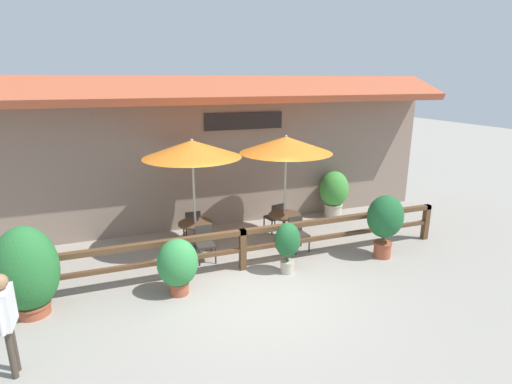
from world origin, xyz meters
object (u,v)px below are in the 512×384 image
Objects in this scene: patio_umbrella_near at (192,149)px; potted_plant_small_flowering at (385,220)px; pedestrian at (5,312)px; patio_umbrella_middle at (286,145)px; chair_middle_wallside at (275,216)px; potted_plant_tall_tropical at (288,243)px; chair_near_streetside at (205,242)px; potted_plant_entrance_palm at (178,265)px; potted_plant_broad_leaf at (334,192)px; chair_middle_streetside at (298,232)px; chair_near_wallside at (192,224)px; dining_table_near at (196,228)px; potted_plant_corner_fern at (27,271)px; dining_table_middle at (284,220)px.

potted_plant_small_flowering is (4.11, -1.95, -1.61)m from patio_umbrella_near.
pedestrian is at bearing -134.82° from patio_umbrella_near.
chair_middle_wallside is at bearing 89.13° from patio_umbrella_middle.
potted_plant_tall_tropical is 2.50m from potted_plant_small_flowering.
patio_umbrella_near is 2.20m from chair_near_streetside.
potted_plant_broad_leaf is (5.35, 3.06, 0.14)m from potted_plant_entrance_palm.
patio_umbrella_middle is 3.35× the size of chair_middle_streetside.
chair_near_wallside is 3.20m from patio_umbrella_middle.
patio_umbrella_near is 2.33m from patio_umbrella_middle.
patio_umbrella_near reaches higher than pedestrian.
potted_plant_corner_fern reaches higher than dining_table_near.
potted_plant_broad_leaf reaches higher than chair_near_wallside.
potted_plant_broad_leaf reaches higher than potted_plant_tall_tropical.
chair_near_streetside is 3.10m from patio_umbrella_middle.
potted_plant_tall_tropical is at bearing -112.22° from dining_table_middle.
potted_plant_tall_tropical is (2.40, 0.07, 0.07)m from potted_plant_entrance_palm.
chair_near_streetside is (0.08, -0.65, -2.09)m from patio_umbrella_near.
dining_table_near is 2.38m from chair_middle_wallside.
patio_umbrella_middle is 1.97× the size of potted_plant_broad_leaf.
pedestrian is at bearing -150.61° from dining_table_middle.
pedestrian is (-3.46, -2.75, 0.56)m from chair_near_streetside.
chair_middle_streetside is (2.34, -1.50, 0.00)m from chair_near_wallside.
patio_umbrella_middle reaches higher than dining_table_near.
patio_umbrella_middle reaches higher than pedestrian.
patio_umbrella_middle is at bearing 159.62° from chair_near_wallside.
potted_plant_tall_tropical is at bearing -49.31° from dining_table_near.
chair_near_streetside is 2.00m from potted_plant_tall_tropical.
potted_plant_small_flowering is at bearing -1.40° from potted_plant_tall_tropical.
chair_middle_wallside is 2.46m from potted_plant_tall_tropical.
potted_plant_small_flowering is 0.90× the size of potted_plant_corner_fern.
chair_near_wallside is 1.00× the size of chair_middle_streetside.
patio_umbrella_near reaches higher than dining_table_near.
chair_middle_streetside is at bearing -2.79° from chair_near_streetside.
chair_middle_wallside is (-0.06, 1.30, 0.00)m from chair_middle_streetside.
dining_table_middle is at bearing -150.25° from potted_plant_broad_leaf.
patio_umbrella_near is 3.34× the size of dining_table_middle.
chair_middle_wallside is 0.54× the size of potted_plant_small_flowering.
dining_table_middle is 0.59× the size of potted_plant_broad_leaf.
patio_umbrella_middle reaches higher than potted_plant_corner_fern.
dining_table_near is at bearing 175.22° from patio_umbrella_middle.
pedestrian is at bearing -150.51° from potted_plant_broad_leaf.
potted_plant_entrance_palm is at bearing -59.78° from pedestrian.
potted_plant_entrance_palm is 0.68× the size of potted_plant_corner_fern.
pedestrian is (-2.61, -1.44, 0.39)m from potted_plant_entrance_palm.
pedestrian is (-7.96, -4.50, 0.25)m from potted_plant_broad_leaf.
chair_near_wallside reaches higher than dining_table_near.
patio_umbrella_near is at bearing 154.60° from potted_plant_small_flowering.
potted_plant_broad_leaf is at bearing 81.30° from potted_plant_small_flowering.
pedestrian is at bearing -139.52° from chair_near_streetside.
dining_table_middle is at bearing 159.62° from chair_near_wallside.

